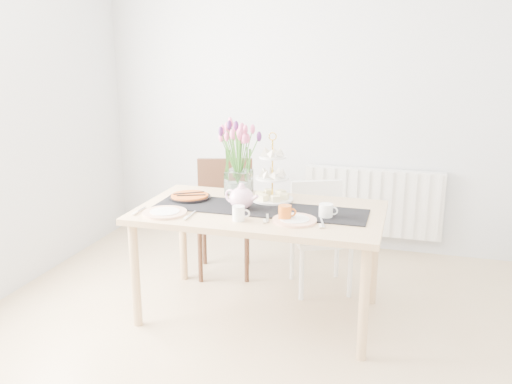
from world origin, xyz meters
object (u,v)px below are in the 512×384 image
(cake_stand, at_px, (272,184))
(mug_orange, at_px, (285,213))
(cream_jug, at_px, (326,211))
(tart_tin, at_px, (190,197))
(plate_right, at_px, (295,220))
(dining_table, at_px, (260,220))
(radiator, at_px, (373,202))
(teapot, at_px, (242,198))
(tulip_vase, at_px, (239,147))
(chair_brown, at_px, (225,207))
(mug_white, at_px, (239,213))
(plate_left, at_px, (165,213))
(chair_white, at_px, (319,227))

(cake_stand, distance_m, mug_orange, 0.45)
(cake_stand, bearing_deg, cream_jug, -32.99)
(tart_tin, bearing_deg, plate_right, -18.53)
(dining_table, relative_size, cream_jug, 18.12)
(radiator, distance_m, teapot, 1.70)
(cream_jug, bearing_deg, radiator, 84.48)
(tulip_vase, height_order, teapot, tulip_vase)
(cake_stand, height_order, plate_right, cake_stand)
(cream_jug, bearing_deg, teapot, -178.82)
(mug_orange, bearing_deg, cake_stand, 84.00)
(tart_tin, distance_m, mug_orange, 0.79)
(chair_brown, height_order, tart_tin, chair_brown)
(cake_stand, relative_size, mug_white, 4.65)
(plate_left, bearing_deg, radiator, 54.86)
(tulip_vase, xyz_separation_m, tart_tin, (-0.28, -0.25, -0.32))
(mug_white, distance_m, plate_right, 0.35)
(chair_brown, xyz_separation_m, chair_white, (0.78, -0.09, -0.07))
(plate_left, bearing_deg, cake_stand, 39.22)
(chair_brown, xyz_separation_m, tulip_vase, (0.23, -0.34, 0.56))
(mug_orange, distance_m, plate_right, 0.07)
(mug_white, bearing_deg, chair_white, 54.89)
(radiator, xyz_separation_m, tart_tin, (-1.17, -1.34, 0.32))
(radiator, xyz_separation_m, chair_white, (-0.33, -0.84, 0.01))
(dining_table, xyz_separation_m, mug_white, (-0.06, -0.26, 0.12))
(tulip_vase, relative_size, cream_jug, 7.04)
(mug_white, xyz_separation_m, plate_right, (0.33, 0.08, -0.04))
(cake_stand, distance_m, mug_white, 0.49)
(tart_tin, bearing_deg, teapot, -18.05)
(chair_brown, relative_size, plate_left, 3.20)
(mug_white, bearing_deg, plate_left, 168.09)
(dining_table, xyz_separation_m, plate_right, (0.27, -0.18, 0.08))
(teapot, bearing_deg, chair_white, 77.22)
(cake_stand, height_order, mug_orange, cake_stand)
(chair_brown, bearing_deg, radiator, 17.72)
(tart_tin, height_order, plate_right, tart_tin)
(dining_table, relative_size, plate_left, 5.66)
(chair_white, bearing_deg, tart_tin, -172.61)
(tart_tin, relative_size, plate_left, 1.03)
(mug_white, bearing_deg, teapot, 90.62)
(cream_jug, distance_m, mug_white, 0.55)
(dining_table, height_order, plate_right, plate_right)
(cream_jug, relative_size, plate_left, 0.31)
(radiator, distance_m, dining_table, 1.58)
(tart_tin, xyz_separation_m, mug_orange, (0.75, -0.27, 0.03))
(chair_white, relative_size, cake_stand, 1.88)
(tulip_vase, height_order, cream_jug, tulip_vase)
(tulip_vase, xyz_separation_m, teapot, (0.14, -0.39, -0.26))
(dining_table, relative_size, tart_tin, 5.52)
(chair_white, distance_m, cream_jug, 0.74)
(plate_left, bearing_deg, tulip_vase, 63.10)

